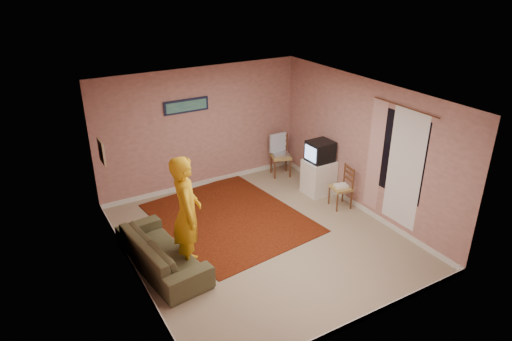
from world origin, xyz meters
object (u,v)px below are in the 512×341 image
tv_cabinet (319,177)px  sofa (162,252)px  chair_a (281,152)px  person (187,213)px  chair_b (341,183)px  crt_tv (320,151)px

tv_cabinet → sofa: bearing=-167.3°
chair_a → person: bearing=-127.6°
chair_a → chair_b: size_ratio=1.13×
person → crt_tv: bearing=-55.5°
crt_tv → chair_b: crt_tv is taller
crt_tv → person: size_ratio=0.27×
chair_a → chair_b: (0.21, -1.86, -0.05)m
chair_a → sofa: chair_a is taller
sofa → tv_cabinet: bearing=-84.5°
tv_cabinet → chair_b: bearing=-89.3°
crt_tv → chair_b: 0.83m
tv_cabinet → person: person is taller
tv_cabinet → person: (-3.35, -1.01, 0.58)m
tv_cabinet → person: size_ratio=0.39×
chair_b → sofa: bearing=-77.8°
chair_b → person: person is taller
crt_tv → chair_a: crt_tv is taller
chair_b → sofa: (-3.76, -0.13, -0.24)m
tv_cabinet → sofa: 3.84m
chair_b → sofa: size_ratio=0.24×
chair_b → person: 3.40m
chair_a → chair_b: 1.87m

